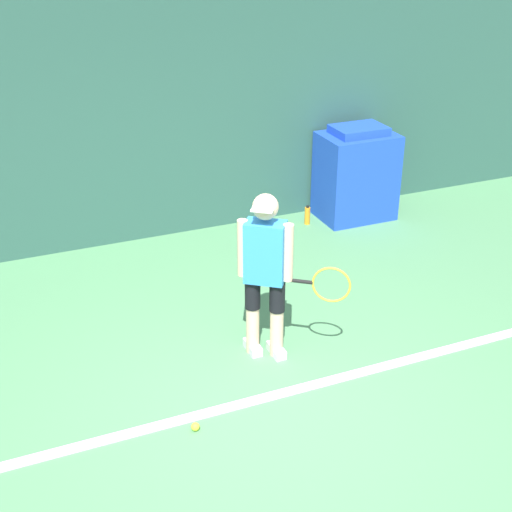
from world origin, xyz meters
TOP-DOWN VIEW (x-y plane):
  - ground_plane at (0.00, 0.00)m, footprint 24.00×24.00m
  - back_wall at (0.00, 3.64)m, footprint 24.00×0.10m
  - court_baseline at (0.00, 0.17)m, footprint 21.60×0.10m
  - tennis_player at (0.28, 0.78)m, footprint 0.81×0.63m
  - tennis_ball at (-0.65, 0.02)m, footprint 0.07×0.07m
  - covered_chair at (2.57, 3.21)m, footprint 0.92×0.67m
  - water_bottle at (1.91, 3.21)m, footprint 0.07×0.07m

SIDE VIEW (x-z plane):
  - ground_plane at x=0.00m, z-range 0.00..0.00m
  - court_baseline at x=0.00m, z-range 0.00..0.01m
  - tennis_ball at x=-0.65m, z-range 0.00..0.07m
  - water_bottle at x=1.91m, z-range -0.01..0.24m
  - covered_chair at x=2.57m, z-range -0.02..1.17m
  - tennis_player at x=0.28m, z-range 0.08..1.62m
  - back_wall at x=0.00m, z-range 0.00..2.81m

